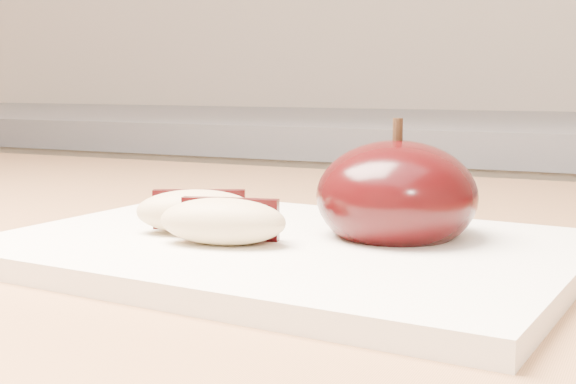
% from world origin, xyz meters
% --- Properties ---
extents(cutting_board, '(0.31, 0.24, 0.01)m').
position_xyz_m(cutting_board, '(0.07, 0.41, 0.91)').
color(cutting_board, white).
rests_on(cutting_board, island_counter).
extents(apple_half, '(0.09, 0.09, 0.07)m').
position_xyz_m(apple_half, '(0.12, 0.44, 0.93)').
color(apple_half, black).
rests_on(apple_half, cutting_board).
extents(apple_wedge_a, '(0.07, 0.06, 0.02)m').
position_xyz_m(apple_wedge_a, '(0.02, 0.40, 0.92)').
color(apple_wedge_a, tan).
rests_on(apple_wedge_a, cutting_board).
extents(apple_wedge_b, '(0.07, 0.05, 0.02)m').
position_xyz_m(apple_wedge_b, '(0.05, 0.38, 0.92)').
color(apple_wedge_b, tan).
rests_on(apple_wedge_b, cutting_board).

